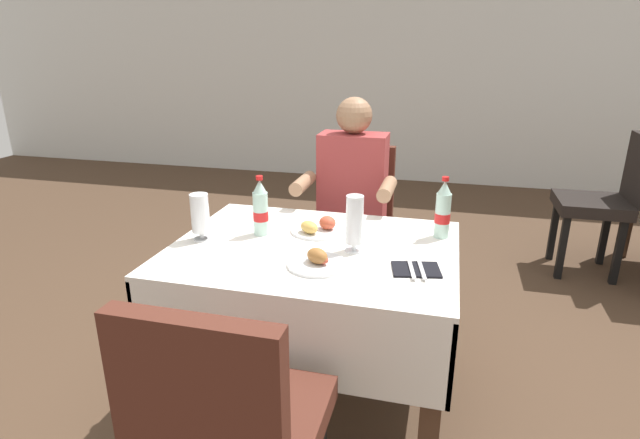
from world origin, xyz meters
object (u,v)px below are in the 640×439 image
(chair_far_diner_seat, at_px, (352,222))
(napkin_cutlery_set, at_px, (416,269))
(chair_near_camera_side, at_px, (232,426))
(main_dining_table, at_px, (314,283))
(background_chair_left, at_px, (608,196))
(plate_far_diner, at_px, (318,228))
(cola_bottle_primary, at_px, (443,211))
(cola_bottle_secondary, at_px, (261,209))
(beer_glass_left, at_px, (354,224))
(seated_diner_far, at_px, (350,202))
(plate_near_camera, at_px, (317,261))
(beer_glass_middle, at_px, (200,216))

(chair_far_diner_seat, distance_m, napkin_cutlery_set, 1.07)
(chair_near_camera_side, bearing_deg, napkin_cutlery_set, 59.19)
(main_dining_table, relative_size, background_chair_left, 1.18)
(chair_far_diner_seat, bearing_deg, plate_far_diner, -91.88)
(chair_far_diner_seat, height_order, cola_bottle_primary, cola_bottle_primary)
(cola_bottle_secondary, xyz_separation_m, napkin_cutlery_set, (0.67, -0.21, -0.11))
(chair_far_diner_seat, bearing_deg, cola_bottle_secondary, -108.46)
(main_dining_table, xyz_separation_m, beer_glass_left, (0.17, -0.01, 0.28))
(seated_diner_far, xyz_separation_m, background_chair_left, (1.55, 1.05, -0.16))
(cola_bottle_secondary, bearing_deg, plate_near_camera, -39.06)
(chair_far_diner_seat, xyz_separation_m, plate_far_diner, (-0.02, -0.68, 0.21))
(main_dining_table, height_order, cola_bottle_primary, cola_bottle_primary)
(background_chair_left, bearing_deg, beer_glass_middle, -138.02)
(plate_far_diner, xyz_separation_m, cola_bottle_secondary, (-0.23, -0.08, 0.09))
(plate_near_camera, relative_size, beer_glass_middle, 1.13)
(chair_far_diner_seat, height_order, beer_glass_middle, chair_far_diner_seat)
(main_dining_table, distance_m, plate_far_diner, 0.25)
(beer_glass_left, distance_m, beer_glass_middle, 0.64)
(main_dining_table, bearing_deg, plate_far_diner, 98.32)
(seated_diner_far, relative_size, beer_glass_left, 5.52)
(main_dining_table, xyz_separation_m, chair_far_diner_seat, (0.00, 0.84, -0.02))
(main_dining_table, xyz_separation_m, background_chair_left, (1.55, 1.78, -0.02))
(chair_far_diner_seat, xyz_separation_m, beer_glass_middle, (-0.47, -0.88, 0.29))
(chair_near_camera_side, bearing_deg, cola_bottle_primary, 65.13)
(chair_near_camera_side, height_order, beer_glass_middle, chair_near_camera_side)
(chair_far_diner_seat, height_order, cola_bottle_secondary, cola_bottle_secondary)
(chair_far_diner_seat, distance_m, seated_diner_far, 0.19)
(plate_near_camera, relative_size, beer_glass_left, 0.98)
(seated_diner_far, distance_m, napkin_cutlery_set, 0.95)
(plate_near_camera, distance_m, cola_bottle_primary, 0.61)
(main_dining_table, relative_size, cola_bottle_secondary, 4.42)
(cola_bottle_secondary, bearing_deg, plate_far_diner, 18.69)
(plate_near_camera, xyz_separation_m, beer_glass_middle, (-0.54, 0.14, 0.08))
(napkin_cutlery_set, bearing_deg, chair_far_diner_seat, 113.41)
(cola_bottle_primary, bearing_deg, background_chair_left, 55.53)
(plate_far_diner, distance_m, beer_glass_left, 0.27)
(beer_glass_left, distance_m, background_chair_left, 2.28)
(chair_far_diner_seat, distance_m, beer_glass_left, 0.92)
(seated_diner_far, distance_m, beer_glass_middle, 0.92)
(napkin_cutlery_set, height_order, background_chair_left, background_chair_left)
(main_dining_table, bearing_deg, plate_near_camera, -70.85)
(chair_near_camera_side, xyz_separation_m, beer_glass_left, (0.17, 0.82, 0.30))
(cola_bottle_secondary, bearing_deg, background_chair_left, 43.25)
(main_dining_table, xyz_separation_m, cola_bottle_primary, (0.50, 0.23, 0.28))
(cola_bottle_primary, bearing_deg, chair_near_camera_side, -114.87)
(beer_glass_middle, relative_size, cola_bottle_primary, 0.75)
(cola_bottle_primary, xyz_separation_m, background_chair_left, (1.06, 1.54, -0.30))
(plate_near_camera, relative_size, background_chair_left, 0.23)
(main_dining_table, height_order, background_chair_left, background_chair_left)
(cola_bottle_primary, relative_size, napkin_cutlery_set, 1.34)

